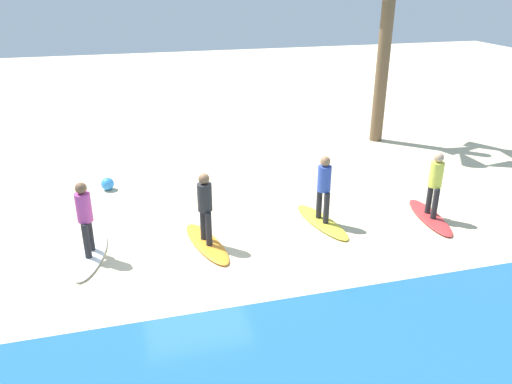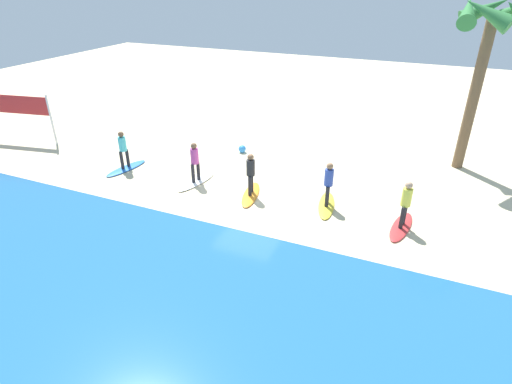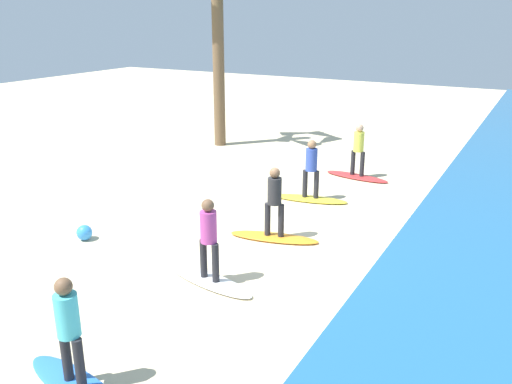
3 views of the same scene
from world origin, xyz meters
name	(u,v)px [view 2 (image 2 of 3)]	position (x,y,z in m)	size (l,w,h in m)	color
ground_plane	(250,188)	(0.00, 0.00, 0.00)	(60.00, 60.00, 0.00)	beige
surfboard_red	(401,227)	(-5.88, 0.64, 0.04)	(2.10, 0.56, 0.09)	red
surfer_red	(406,201)	(-5.88, 0.64, 1.04)	(0.32, 0.46, 1.64)	#232328
surfboard_yellow	(326,205)	(-3.19, 0.19, 0.04)	(2.10, 0.56, 0.09)	yellow
surfer_yellow	(329,181)	(-3.19, 0.19, 1.04)	(0.32, 0.45, 1.64)	#232328
surfboard_orange	(251,194)	(-0.29, 0.53, 0.04)	(2.10, 0.56, 0.09)	orange
surfer_orange	(251,171)	(-0.29, 0.53, 1.04)	(0.32, 0.45, 1.64)	#232328
surfboard_white	(196,182)	(2.21, 0.40, 0.04)	(2.10, 0.56, 0.09)	white
surfer_white	(195,159)	(2.21, 0.40, 1.04)	(0.32, 0.45, 1.64)	#232328
surfboard_blue	(126,168)	(5.71, 0.46, 0.04)	(2.10, 0.56, 0.09)	blue
surfer_blue	(123,147)	(5.71, 0.46, 1.04)	(0.32, 0.45, 1.64)	#232328
palm_tree	(490,31)	(-7.58, -5.58, 5.66)	(2.88, 3.03, 7.05)	brown
beach_ball	(242,149)	(1.86, -3.30, 0.18)	(0.36, 0.36, 0.36)	#338CE5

